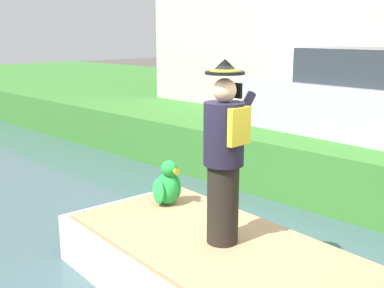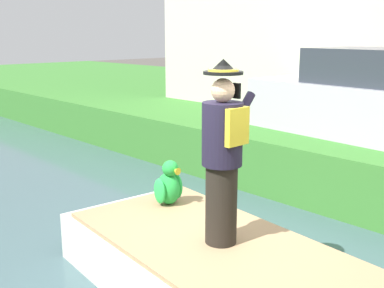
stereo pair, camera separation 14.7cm
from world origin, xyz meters
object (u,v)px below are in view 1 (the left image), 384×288
boat (235,279)px  person_pirate (224,154)px  parrot_plush (167,185)px  parked_car_silver (361,99)px

boat → person_pirate: (0.07, 0.23, 1.23)m
parrot_plush → parked_car_silver: size_ratio=0.14×
parrot_plush → boat: bearing=-105.7°
parrot_plush → parked_car_silver: parked_car_silver is taller
boat → person_pirate: 1.26m
boat → parked_car_silver: 4.84m
boat → person_pirate: bearing=72.6°
parrot_plush → parked_car_silver: bearing=-6.2°
boat → parrot_plush: (0.40, 1.44, 0.55)m
parked_car_silver → boat: bearing=-167.8°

